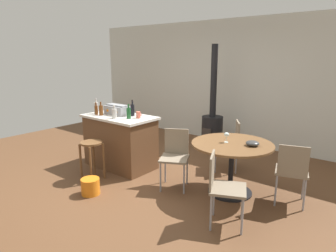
{
  "coord_description": "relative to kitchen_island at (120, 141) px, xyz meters",
  "views": [
    {
      "loc": [
        2.95,
        -3.17,
        1.92
      ],
      "look_at": [
        0.14,
        0.34,
        0.85
      ],
      "focal_mm": 31.57,
      "sensor_mm": 36.0,
      "label": 1
    }
  ],
  "objects": [
    {
      "name": "cup_0",
      "position": [
        -0.44,
        0.13,
        0.5
      ],
      "size": [
        0.12,
        0.08,
        0.08
      ],
      "color": "#383838",
      "rests_on": "kitchen_island"
    },
    {
      "name": "bottle_5",
      "position": [
        0.19,
        0.14,
        0.56
      ],
      "size": [
        0.07,
        0.07,
        0.28
      ],
      "color": "black",
      "rests_on": "kitchen_island"
    },
    {
      "name": "bottle_4",
      "position": [
        0.3,
        -0.06,
        0.55
      ],
      "size": [
        0.07,
        0.07,
        0.24
      ],
      "color": "#194C23",
      "rests_on": "kitchen_island"
    },
    {
      "name": "cup_1",
      "position": [
        0.39,
        0.08,
        0.51
      ],
      "size": [
        0.11,
        0.07,
        0.11
      ],
      "color": "#DB6651",
      "rests_on": "kitchen_island"
    },
    {
      "name": "folding_chair_near",
      "position": [
        1.58,
        1.05,
        0.04
      ],
      "size": [
        0.55,
        0.55,
        0.85
      ],
      "color": "#7F705B",
      "rests_on": "ground_plane"
    },
    {
      "name": "back_wall",
      "position": [
        0.81,
        2.65,
        0.89
      ],
      "size": [
        8.0,
        0.1,
        2.7
      ],
      "primitive_type": "cube",
      "color": "beige",
      "rests_on": "ground_plane"
    },
    {
      "name": "folding_chair_right",
      "position": [
        2.79,
        0.41,
        0.04
      ],
      "size": [
        0.5,
        0.5,
        0.85
      ],
      "color": "#7F705B",
      "rests_on": "ground_plane"
    },
    {
      "name": "serving_bowl",
      "position": [
        2.28,
        0.31,
        0.32
      ],
      "size": [
        0.18,
        0.18,
        0.07
      ],
      "primitive_type": "ellipsoid",
      "color": "#383838",
      "rests_on": "dining_table"
    },
    {
      "name": "toolbox",
      "position": [
        -0.12,
        0.06,
        0.54
      ],
      "size": [
        0.44,
        0.26,
        0.18
      ],
      "color": "gray",
      "rests_on": "kitchen_island"
    },
    {
      "name": "bottle_1",
      "position": [
        -0.48,
        -0.11,
        0.56
      ],
      "size": [
        0.07,
        0.07,
        0.27
      ],
      "color": "#B7B2AD",
      "rests_on": "kitchen_island"
    },
    {
      "name": "folding_chair_left",
      "position": [
        2.3,
        -0.55,
        0.04
      ],
      "size": [
        0.53,
        0.53,
        0.85
      ],
      "color": "#7F705B",
      "rests_on": "ground_plane"
    },
    {
      "name": "bottle_0",
      "position": [
        -0.39,
        -0.18,
        0.54
      ],
      "size": [
        0.06,
        0.06,
        0.22
      ],
      "color": "#603314",
      "rests_on": "kitchen_island"
    },
    {
      "name": "wood_stove",
      "position": [
        0.73,
        1.92,
        0.06
      ],
      "size": [
        0.44,
        0.45,
        2.15
      ],
      "color": "black",
      "rests_on": "ground_plane"
    },
    {
      "name": "wooden_stool",
      "position": [
        0.07,
        -0.66,
        -0.01
      ],
      "size": [
        0.34,
        0.34,
        0.61
      ],
      "color": "brown",
      "rests_on": "ground_plane"
    },
    {
      "name": "bottle_3",
      "position": [
        0.1,
        -0.19,
        0.54
      ],
      "size": [
        0.08,
        0.08,
        0.22
      ],
      "color": "#B7B2AD",
      "rests_on": "kitchen_island"
    },
    {
      "name": "wine_glass",
      "position": [
        1.93,
        0.24,
        0.39
      ],
      "size": [
        0.07,
        0.07,
        0.14
      ],
      "color": "silver",
      "rests_on": "dining_table"
    },
    {
      "name": "kitchen_island",
      "position": [
        0.0,
        0.0,
        0.0
      ],
      "size": [
        1.27,
        0.72,
        0.92
      ],
      "color": "brown",
      "rests_on": "ground_plane"
    },
    {
      "name": "bottle_2",
      "position": [
        -0.28,
        -0.17,
        0.55
      ],
      "size": [
        0.07,
        0.07,
        0.24
      ],
      "color": "#603314",
      "rests_on": "kitchen_island"
    },
    {
      "name": "ground_plane",
      "position": [
        0.81,
        -0.19,
        -0.46
      ],
      "size": [
        8.8,
        8.8,
        0.0
      ],
      "primitive_type": "plane",
      "color": "brown"
    },
    {
      "name": "dining_table",
      "position": [
        2.01,
        0.25,
        0.11
      ],
      "size": [
        1.13,
        1.13,
        0.74
      ],
      "color": "black",
      "rests_on": "ground_plane"
    },
    {
      "name": "plastic_bucket",
      "position": [
        0.48,
        -1.03,
        -0.34
      ],
      "size": [
        0.26,
        0.26,
        0.23
      ],
      "primitive_type": "cylinder",
      "color": "orange",
      "rests_on": "ground_plane"
    },
    {
      "name": "folding_chair_far",
      "position": [
        1.26,
        -0.06,
        0.05
      ],
      "size": [
        0.54,
        0.54,
        0.86
      ],
      "color": "#7F705B",
      "rests_on": "ground_plane"
    }
  ]
}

